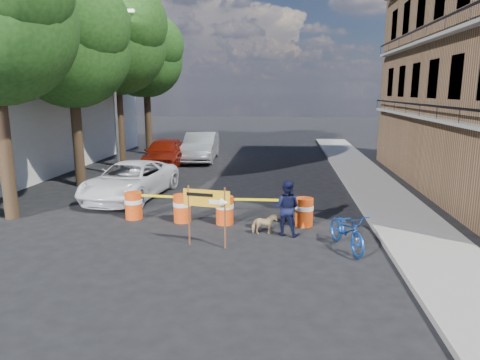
% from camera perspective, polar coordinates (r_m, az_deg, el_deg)
% --- Properties ---
extents(ground, '(120.00, 120.00, 0.00)m').
position_cam_1_polar(ground, '(11.94, -5.32, -8.79)').
color(ground, black).
rests_on(ground, ground).
extents(sidewalk_east, '(2.40, 40.00, 0.15)m').
position_cam_1_polar(sidewalk_east, '(17.90, 18.51, -2.11)').
color(sidewalk_east, gray).
rests_on(sidewalk_east, ground).
extents(tree_mid_a, '(5.25, 5.00, 8.68)m').
position_cam_1_polar(tree_mid_a, '(20.15, -21.49, 16.19)').
color(tree_mid_a, '#332316').
rests_on(tree_mid_a, ground).
extents(tree_mid_b, '(5.67, 5.40, 9.62)m').
position_cam_1_polar(tree_mid_b, '(24.77, -16.14, 17.21)').
color(tree_mid_b, '#332316').
rests_on(tree_mid_b, ground).
extents(tree_far, '(5.04, 4.80, 8.84)m').
position_cam_1_polar(tree_far, '(29.43, -12.38, 15.49)').
color(tree_far, '#332316').
rests_on(tree_far, ground).
extents(streetlamp, '(1.25, 0.18, 8.00)m').
position_cam_1_polar(streetlamp, '(22.03, -16.27, 11.83)').
color(streetlamp, gray).
rests_on(streetlamp, ground).
extents(barrel_far_left, '(0.58, 0.58, 0.90)m').
position_cam_1_polar(barrel_far_left, '(14.67, -14.00, -3.24)').
color(barrel_far_left, '#D43D0C').
rests_on(barrel_far_left, ground).
extents(barrel_mid_left, '(0.58, 0.58, 0.90)m').
position_cam_1_polar(barrel_mid_left, '(14.02, -7.72, -3.68)').
color(barrel_mid_left, '#D43D0C').
rests_on(barrel_mid_left, ground).
extents(barrel_mid_right, '(0.58, 0.58, 0.90)m').
position_cam_1_polar(barrel_mid_right, '(13.69, -2.06, -3.97)').
color(barrel_mid_right, '#D43D0C').
rests_on(barrel_mid_right, ground).
extents(barrel_far_right, '(0.58, 0.58, 0.90)m').
position_cam_1_polar(barrel_far_right, '(13.64, 8.56, -4.15)').
color(barrel_far_right, '#D43D0C').
rests_on(barrel_far_right, ground).
extents(detour_sign, '(1.30, 0.36, 1.69)m').
position_cam_1_polar(detour_sign, '(11.49, -3.76, -3.15)').
color(detour_sign, '#592D19').
rests_on(detour_sign, ground).
extents(pedestrian, '(0.94, 0.81, 1.66)m').
position_cam_1_polar(pedestrian, '(12.62, 6.21, -3.70)').
color(pedestrian, black).
rests_on(pedestrian, ground).
extents(bicycle, '(0.98, 1.20, 1.99)m').
position_cam_1_polar(bicycle, '(11.77, 14.18, -4.33)').
color(bicycle, '#1443A5').
rests_on(bicycle, ground).
extents(dog, '(0.79, 0.51, 0.62)m').
position_cam_1_polar(dog, '(12.78, 3.25, -5.90)').
color(dog, tan).
rests_on(dog, ground).
extents(suv_white, '(3.00, 5.38, 1.42)m').
position_cam_1_polar(suv_white, '(17.51, -14.41, -0.03)').
color(suv_white, white).
rests_on(suv_white, ground).
extents(sedan_red, '(2.28, 4.98, 1.66)m').
position_cam_1_polar(sedan_red, '(23.99, -10.01, 3.57)').
color(sedan_red, maroon).
rests_on(sedan_red, ground).
extents(sedan_silver, '(2.10, 5.27, 1.71)m').
position_cam_1_polar(sedan_silver, '(26.28, -5.26, 4.46)').
color(sedan_silver, silver).
rests_on(sedan_silver, ground).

